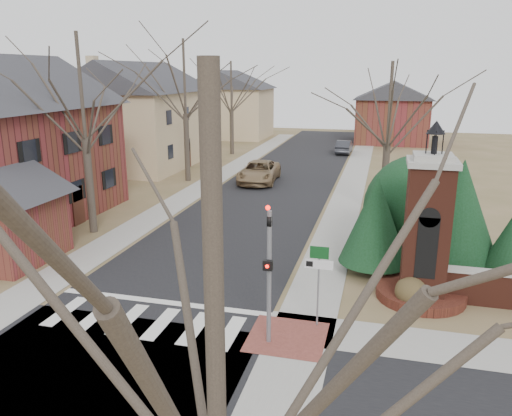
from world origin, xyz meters
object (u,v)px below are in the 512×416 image
(brick_gate_monument, at_px, (425,242))
(distant_car, at_px, (344,147))
(sign_post, at_px, (319,270))
(pickup_truck, at_px, (259,172))
(traffic_signal_pole, at_px, (269,264))

(brick_gate_monument, xyz_separation_m, distant_car, (-5.60, 33.22, -1.50))
(brick_gate_monument, height_order, distant_car, brick_gate_monument)
(sign_post, relative_size, pickup_truck, 0.49)
(traffic_signal_pole, height_order, distant_car, traffic_signal_pole)
(traffic_signal_pole, relative_size, pickup_truck, 0.79)
(sign_post, height_order, distant_car, sign_post)
(traffic_signal_pole, height_order, brick_gate_monument, brick_gate_monument)
(traffic_signal_pole, relative_size, distant_car, 1.11)
(brick_gate_monument, height_order, pickup_truck, brick_gate_monument)
(brick_gate_monument, bearing_deg, pickup_truck, 120.78)
(traffic_signal_pole, bearing_deg, sign_post, 47.57)
(traffic_signal_pole, distance_m, pickup_truck, 23.06)
(traffic_signal_pole, xyz_separation_m, distant_car, (-0.90, 37.64, -1.92))
(traffic_signal_pole, height_order, pickup_truck, traffic_signal_pole)
(sign_post, bearing_deg, distant_car, 93.46)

